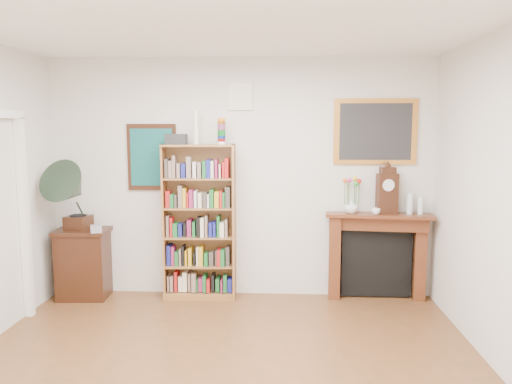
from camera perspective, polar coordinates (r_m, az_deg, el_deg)
room at (r=3.42m, az=-5.04°, el=-2.83°), size 4.51×5.01×2.81m
teal_poster at (r=6.02m, az=-11.81°, el=3.91°), size 0.58×0.04×0.78m
small_picture at (r=5.84m, az=-1.80°, el=10.84°), size 0.26×0.04×0.30m
gilt_painting at (r=5.91m, az=13.48°, el=6.72°), size 0.95×0.04×0.75m
bookshelf at (r=5.83m, az=-6.53°, el=-2.43°), size 0.85×0.34×2.08m
side_cabinet at (r=6.26m, az=-19.10°, el=-7.74°), size 0.63×0.47×0.82m
fireplace at (r=6.02m, az=13.65°, el=-6.35°), size 1.23×0.40×1.02m
gramophone at (r=6.00m, az=-20.31°, el=0.12°), size 0.61×0.71×0.83m
cd_stack at (r=5.94m, az=-17.81°, el=-4.03°), size 0.16×0.16×0.08m
mantel_clock at (r=5.87m, az=14.75°, el=0.08°), size 0.25×0.17×0.53m
flower_vase at (r=5.84m, az=10.85°, el=-1.62°), size 0.18×0.18×0.16m
teacup at (r=5.82m, az=13.54°, el=-2.13°), size 0.11×0.11×0.08m
bottle_left at (r=5.97m, az=17.16°, el=-1.24°), size 0.07×0.07×0.24m
bottle_right at (r=5.96m, az=18.29°, el=-1.48°), size 0.06×0.06×0.20m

